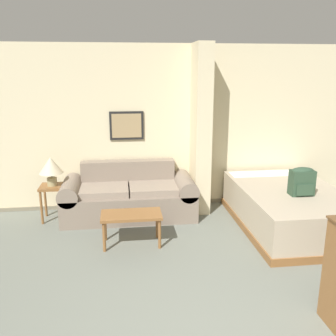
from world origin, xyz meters
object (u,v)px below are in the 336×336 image
table_lamp (51,167)px  bed (289,207)px  backpack (302,181)px  coffee_table (131,218)px  couch (129,197)px

table_lamp → bed: table_lamp is taller
bed → table_lamp: bearing=168.6°
bed → backpack: backpack is taller
coffee_table → backpack: (2.29, 0.04, 0.40)m
coffee_table → bed: bearing=7.5°
coffee_table → couch: bearing=90.4°
coffee_table → backpack: backpack is taller
couch → coffee_table: bearing=-89.6°
bed → coffee_table: bearing=-172.5°
couch → bed: (2.28, -0.69, -0.02)m
table_lamp → backpack: size_ratio=1.13×
bed → backpack: (0.02, -0.26, 0.48)m
couch → table_lamp: 1.24m
couch → bed: 2.38m
couch → coffee_table: (0.01, -0.99, 0.06)m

